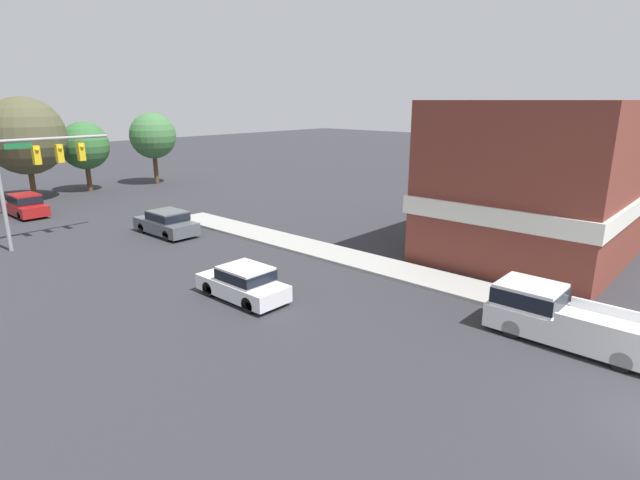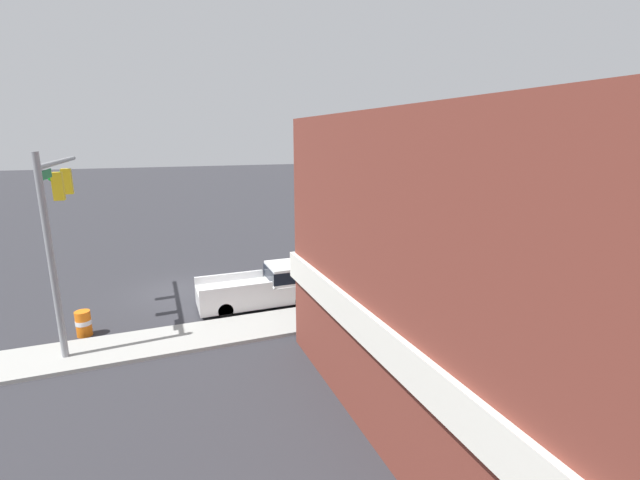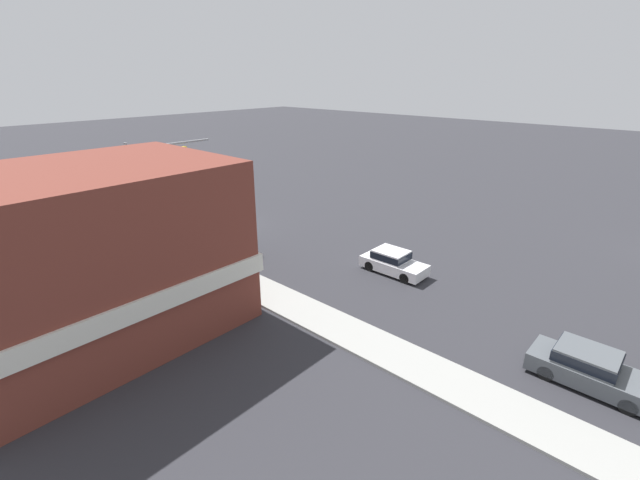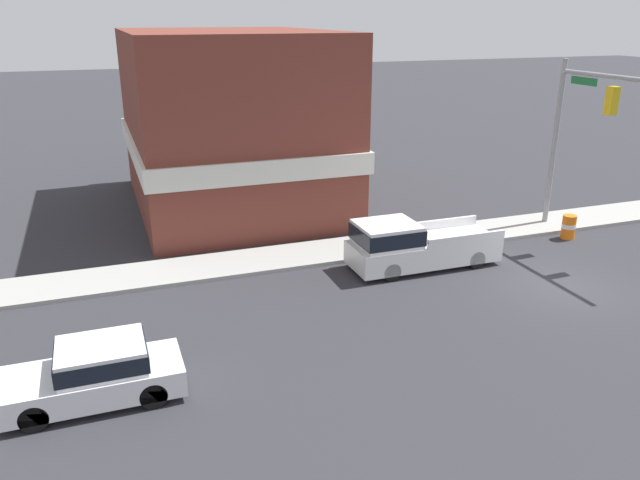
# 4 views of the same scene
# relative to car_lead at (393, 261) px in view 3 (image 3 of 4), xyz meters

# --- Properties ---
(ground_plane) EXTENTS (200.00, 200.00, 0.00)m
(ground_plane) POSITION_rel_car_lead_xyz_m (1.62, -15.02, -0.77)
(ground_plane) COLOR #2D2D33
(sidewalk_curb) EXTENTS (2.40, 60.00, 0.14)m
(sidewalk_curb) POSITION_rel_car_lead_xyz_m (7.32, -15.02, -0.70)
(sidewalk_curb) COLOR #9E9E99
(sidewalk_curb) RESTS_ON ground
(near_signal_assembly) EXTENTS (7.26, 0.49, 7.13)m
(near_signal_assembly) POSITION_rel_car_lead_xyz_m (5.21, -19.07, 4.39)
(near_signal_assembly) COLOR gray
(near_signal_assembly) RESTS_ON ground
(car_lead) EXTENTS (1.78, 4.21, 1.47)m
(car_lead) POSITION_rel_car_lead_xyz_m (0.00, 0.00, 0.00)
(car_lead) COLOR black
(car_lead) RESTS_ON ground
(car_oncoming) EXTENTS (1.91, 4.63, 1.54)m
(car_oncoming) POSITION_rel_car_lead_xyz_m (3.60, 11.78, 0.04)
(car_oncoming) COLOR black
(car_oncoming) RESTS_ON ground
(pickup_truck_parked) EXTENTS (1.98, 5.56, 1.83)m
(pickup_truck_parked) POSITION_rel_car_lead_xyz_m (4.94, -11.04, 0.14)
(pickup_truck_parked) COLOR black
(pickup_truck_parked) RESTS_ON ground
(construction_barrel) EXTENTS (0.58, 0.58, 1.01)m
(construction_barrel) POSITION_rel_car_lead_xyz_m (5.52, -18.70, -0.25)
(construction_barrel) COLOR orange
(construction_barrel) RESTS_ON ground
(corner_brick_building) EXTENTS (12.87, 9.23, 8.16)m
(corner_brick_building) POSITION_rel_car_lead_xyz_m (15.31, -6.69, 3.21)
(corner_brick_building) COLOR brown
(corner_brick_building) RESTS_ON ground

